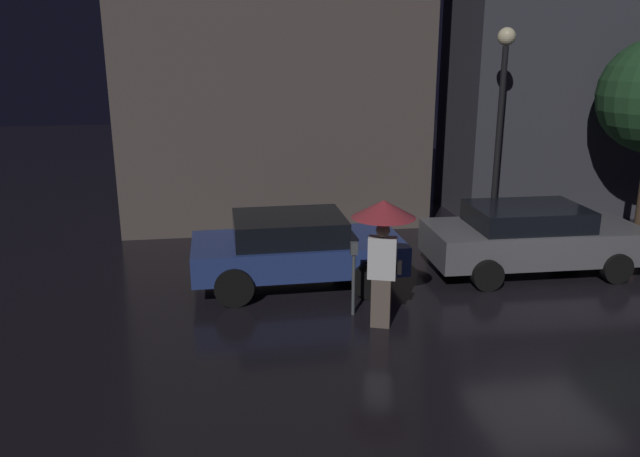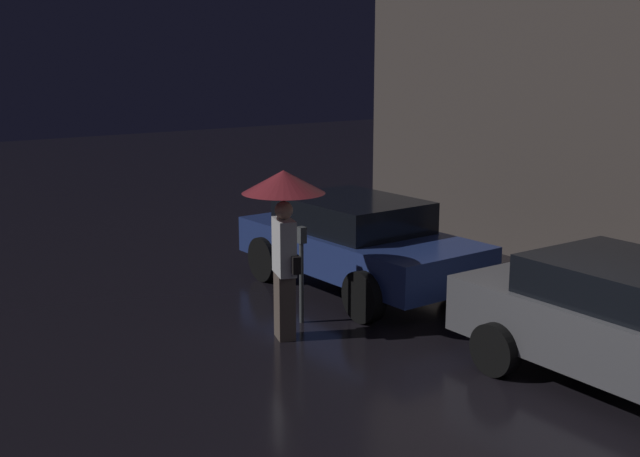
{
  "view_description": "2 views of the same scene",
  "coord_description": "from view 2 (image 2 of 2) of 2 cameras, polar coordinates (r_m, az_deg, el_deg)",
  "views": [
    {
      "loc": [
        -5.87,
        -10.06,
        4.51
      ],
      "look_at": [
        -4.28,
        0.63,
        1.38
      ],
      "focal_mm": 35.0,
      "sensor_mm": 36.0,
      "label": 1
    },
    {
      "loc": [
        4.77,
        -6.04,
        3.59
      ],
      "look_at": [
        -4.37,
        0.57,
        1.12
      ],
      "focal_mm": 45.0,
      "sensor_mm": 36.0,
      "label": 2
    }
  ],
  "objects": [
    {
      "name": "ground_plane",
      "position": [
        8.5,
        14.67,
        -13.09
      ],
      "size": [
        60.0,
        60.0,
        0.0
      ],
      "primitive_type": "plane",
      "color": "black"
    },
    {
      "name": "building_facade_left",
      "position": [
        15.69,
        17.77,
        14.1
      ],
      "size": [
        7.77,
        3.0,
        8.46
      ],
      "color": "#564C47",
      "rests_on": "ground"
    },
    {
      "name": "pedestrian_with_umbrella",
      "position": [
        10.0,
        -2.59,
        1.37
      ],
      "size": [
        1.05,
        1.05,
        2.18
      ],
      "rotation": [
        0.0,
        0.0,
        2.81
      ],
      "color": "#66564C",
      "rests_on": "ground"
    },
    {
      "name": "parking_meter",
      "position": [
        10.78,
        -1.33,
        -2.56
      ],
      "size": [
        0.12,
        0.1,
        1.34
      ],
      "color": "#4C5154",
      "rests_on": "ground"
    },
    {
      "name": "parked_car_blue",
      "position": [
        12.38,
        2.68,
        -0.9
      ],
      "size": [
        4.11,
        2.06,
        1.41
      ],
      "rotation": [
        0.0,
        0.0,
        0.02
      ],
      "color": "navy",
      "rests_on": "ground"
    }
  ]
}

